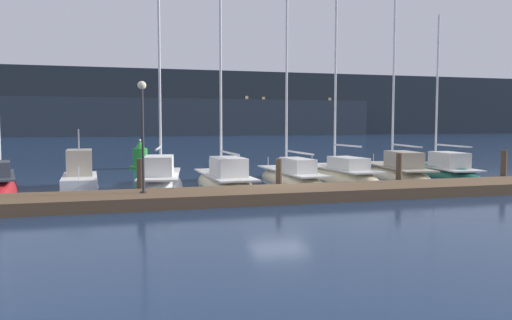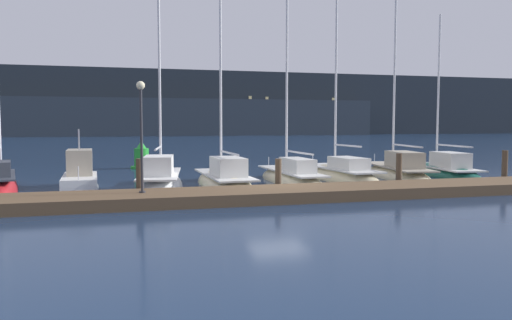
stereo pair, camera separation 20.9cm
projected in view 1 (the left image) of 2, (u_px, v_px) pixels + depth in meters
name	position (u px, v px, depth m)	size (l,w,h in m)	color
ground_plane	(279.00, 193.00, 21.77)	(400.00, 400.00, 0.00)	#192D4C
dock	(292.00, 193.00, 20.14)	(33.13, 2.80, 0.45)	brown
mooring_pile_1	(140.00, 179.00, 20.12)	(0.28, 0.28, 1.63)	#4C3D2D
mooring_pile_2	(279.00, 176.00, 21.69)	(0.28, 0.28, 1.52)	#4C3D2D
mooring_pile_3	(399.00, 171.00, 23.25)	(0.28, 0.28, 1.67)	#4C3D2D
mooring_pile_4	(504.00, 167.00, 24.81)	(0.28, 0.28, 1.72)	#4C3D2D
sailboat_berth_1	(1.00, 188.00, 22.63)	(2.58, 6.45, 9.14)	red
motorboat_berth_2	(80.00, 181.00, 23.41)	(1.91, 4.84, 3.26)	white
sailboat_berth_3	(160.00, 184.00, 23.55)	(3.04, 7.22, 11.42)	white
sailboat_berth_4	(224.00, 183.00, 24.35)	(2.41, 7.63, 10.74)	beige
sailboat_berth_5	(291.00, 180.00, 25.69)	(2.04, 7.88, 11.72)	beige
sailboat_berth_6	(340.00, 178.00, 26.97)	(2.65, 7.54, 12.12)	beige
sailboat_berth_7	(397.00, 175.00, 28.08)	(3.33, 8.33, 12.51)	beige
sailboat_berth_8	(441.00, 173.00, 29.50)	(2.95, 7.74, 10.18)	#195647
channel_buoy	(140.00, 157.00, 33.81)	(1.47, 1.47, 2.00)	green
dock_lamppost	(142.00, 119.00, 18.50)	(0.32, 0.32, 4.16)	#2D2D33
hillside_backdrop	(135.00, 105.00, 130.27)	(240.00, 23.00, 16.84)	#232B33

